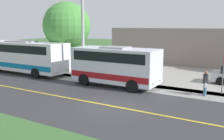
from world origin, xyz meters
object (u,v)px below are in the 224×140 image
at_px(stop_sign, 224,65).
at_px(tree_curbside, 67,26).
at_px(shuttle_bus_front, 116,64).
at_px(commercial_building, 203,45).
at_px(pedestrian_with_bags, 205,82).
at_px(transit_bus_rear, 22,55).
at_px(street_light_pole, 82,30).

height_order(stop_sign, tree_curbside, tree_curbside).
bearing_deg(shuttle_bus_front, commercial_building, 170.12).
height_order(pedestrian_with_bags, commercial_building, commercial_building).
bearing_deg(pedestrian_with_bags, transit_bus_rear, -88.16).
bearing_deg(street_light_pole, commercial_building, 159.12).
bearing_deg(commercial_building, street_light_pole, -20.88).
height_order(shuttle_bus_front, transit_bus_rear, transit_bus_rear).
distance_m(transit_bus_rear, pedestrian_with_bags, 16.99).
relative_size(shuttle_bus_front, pedestrian_with_bags, 4.09).
bearing_deg(shuttle_bus_front, stop_sign, 101.61).
bearing_deg(transit_bus_rear, street_light_pole, 92.55).
distance_m(stop_sign, street_light_pole, 11.11).
height_order(stop_sign, street_light_pole, street_light_pole).
bearing_deg(street_light_pole, shuttle_bus_front, 84.93).
xyz_separation_m(transit_bus_rear, street_light_pole, (-0.31, 7.06, 2.46)).
bearing_deg(shuttle_bus_front, tree_curbside, -111.64).
height_order(shuttle_bus_front, stop_sign, shuttle_bus_front).
xyz_separation_m(pedestrian_with_bags, tree_curbside, (-2.30, -13.66, 3.64)).
distance_m(street_light_pole, tree_curbside, 4.54).
distance_m(transit_bus_rear, commercial_building, 21.51).
bearing_deg(pedestrian_with_bags, commercial_building, -167.55).
height_order(pedestrian_with_bags, tree_curbside, tree_curbside).
distance_m(shuttle_bus_front, pedestrian_with_bags, 6.59).
relative_size(pedestrian_with_bags, tree_curbside, 0.24).
height_order(transit_bus_rear, pedestrian_with_bags, transit_bus_rear).
relative_size(street_light_pole, tree_curbside, 1.10).
relative_size(transit_bus_rear, commercial_building, 0.49).
distance_m(shuttle_bus_front, transit_bus_rear, 10.44).
bearing_deg(stop_sign, pedestrian_with_bags, -42.56).
height_order(street_light_pole, commercial_building, street_light_pole).
bearing_deg(street_light_pole, transit_bus_rear, -87.45).
height_order(shuttle_bus_front, tree_curbside, tree_curbside).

